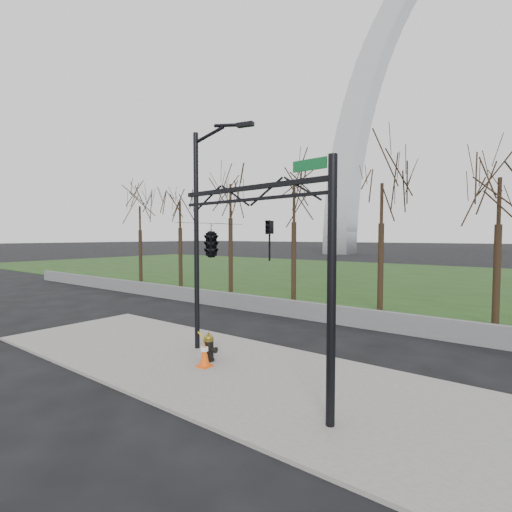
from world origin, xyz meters
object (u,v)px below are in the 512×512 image
Objects in this scene: traffic_cone at (204,354)px; street_light at (202,224)px; traffic_signal_mast at (229,240)px; fire_hydrant at (209,348)px.

traffic_cone is 0.10× the size of street_light.
fire_hydrant is at bearing 154.88° from traffic_signal_mast.
traffic_cone is 4.06m from traffic_signal_mast.
street_light reaches higher than traffic_signal_mast.
fire_hydrant reaches higher than traffic_cone.
fire_hydrant is 0.16× the size of traffic_signal_mast.
fire_hydrant is at bearing 119.64° from traffic_cone.
fire_hydrant is 0.57m from traffic_cone.
street_light is 1.37× the size of traffic_signal_mast.
traffic_signal_mast is (1.94, -1.17, 3.61)m from fire_hydrant.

